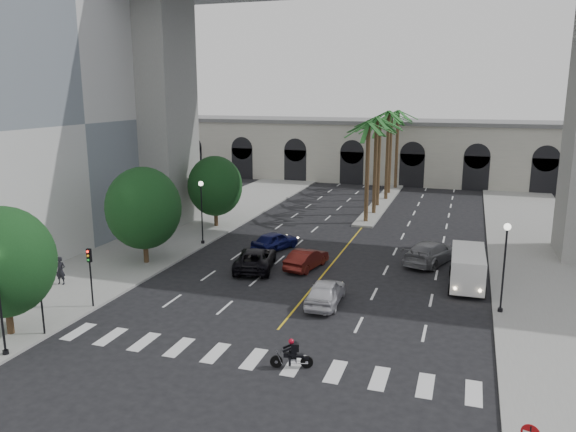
# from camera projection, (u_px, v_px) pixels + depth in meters

# --- Properties ---
(ground) EXTENTS (140.00, 140.00, 0.00)m
(ground) POSITION_uv_depth(u_px,v_px,m) (265.00, 346.00, 28.14)
(ground) COLOR black
(ground) RESTS_ON ground
(sidewalk_left) EXTENTS (8.00, 100.00, 0.15)m
(sidewalk_left) POSITION_uv_depth(u_px,v_px,m) (158.00, 244.00, 46.57)
(sidewalk_left) COLOR gray
(sidewalk_left) RESTS_ON ground
(sidewalk_right) EXTENTS (8.00, 100.00, 0.15)m
(sidewalk_right) POSITION_uv_depth(u_px,v_px,m) (553.00, 281.00, 37.51)
(sidewalk_right) COLOR gray
(sidewalk_right) RESTS_ON ground
(median) EXTENTS (2.00, 24.00, 0.20)m
(median) POSITION_uv_depth(u_px,v_px,m) (382.00, 203.00, 63.37)
(median) COLOR gray
(median) RESTS_ON ground
(building_left) EXTENTS (16.50, 32.50, 20.60)m
(building_left) POSITION_uv_depth(u_px,v_px,m) (1.00, 118.00, 45.17)
(building_left) COLOR silver
(building_left) RESTS_ON ground
(pier_building) EXTENTS (71.00, 10.50, 8.50)m
(pier_building) POSITION_uv_depth(u_px,v_px,m) (402.00, 151.00, 78.23)
(pier_building) COLOR #B3B0A0
(pier_building) RESTS_ON ground
(bridge) EXTENTS (75.00, 13.00, 26.00)m
(bridge) POSITION_uv_depth(u_px,v_px,m) (403.00, 11.00, 43.45)
(bridge) COLOR gray
(bridge) RESTS_ON ground
(palm_a) EXTENTS (3.20, 3.20, 10.30)m
(palm_a) POSITION_uv_depth(u_px,v_px,m) (369.00, 128.00, 52.12)
(palm_a) COLOR #47331E
(palm_a) RESTS_ON ground
(palm_b) EXTENTS (3.20, 3.20, 10.60)m
(palm_b) POSITION_uv_depth(u_px,v_px,m) (377.00, 123.00, 55.74)
(palm_b) COLOR #47331E
(palm_b) RESTS_ON ground
(palm_c) EXTENTS (3.20, 3.20, 10.10)m
(palm_c) POSITION_uv_depth(u_px,v_px,m) (380.00, 125.00, 59.64)
(palm_c) COLOR #47331E
(palm_c) RESTS_ON ground
(palm_d) EXTENTS (3.20, 3.20, 10.90)m
(palm_d) POSITION_uv_depth(u_px,v_px,m) (389.00, 116.00, 63.09)
(palm_d) COLOR #47331E
(palm_d) RESTS_ON ground
(palm_e) EXTENTS (3.20, 3.20, 10.40)m
(palm_e) POSITION_uv_depth(u_px,v_px,m) (391.00, 119.00, 66.97)
(palm_e) COLOR #47331E
(palm_e) RESTS_ON ground
(palm_f) EXTENTS (3.20, 3.20, 10.70)m
(palm_f) POSITION_uv_depth(u_px,v_px,m) (398.00, 115.00, 70.53)
(palm_f) COLOR #47331E
(palm_f) RESTS_ON ground
(street_tree_near) EXTENTS (5.20, 5.20, 6.89)m
(street_tree_near) POSITION_uv_depth(u_px,v_px,m) (3.00, 262.00, 28.41)
(street_tree_near) COLOR #382616
(street_tree_near) RESTS_ON ground
(street_tree_mid) EXTENTS (5.44, 5.44, 7.21)m
(street_tree_mid) POSITION_uv_depth(u_px,v_px,m) (143.00, 208.00, 40.42)
(street_tree_mid) COLOR #382616
(street_tree_mid) RESTS_ON ground
(street_tree_far) EXTENTS (5.04, 5.04, 6.68)m
(street_tree_far) POSITION_uv_depth(u_px,v_px,m) (215.00, 186.00, 51.62)
(street_tree_far) COLOR #382616
(street_tree_far) RESTS_ON ground
(lamp_post_left_far) EXTENTS (0.40, 0.40, 5.35)m
(lamp_post_left_far) POSITION_uv_depth(u_px,v_px,m) (202.00, 207.00, 45.72)
(lamp_post_left_far) COLOR black
(lamp_post_left_far) RESTS_ON ground
(lamp_post_right) EXTENTS (0.40, 0.40, 5.35)m
(lamp_post_right) POSITION_uv_depth(u_px,v_px,m) (505.00, 260.00, 31.41)
(lamp_post_right) COLOR black
(lamp_post_right) RESTS_ON ground
(traffic_signal_near) EXTENTS (0.25, 0.18, 3.65)m
(traffic_signal_near) POSITION_uv_depth(u_px,v_px,m) (40.00, 291.00, 28.69)
(traffic_signal_near) COLOR black
(traffic_signal_near) RESTS_ON ground
(traffic_signal_far) EXTENTS (0.25, 0.18, 3.65)m
(traffic_signal_far) POSITION_uv_depth(u_px,v_px,m) (90.00, 268.00, 32.40)
(traffic_signal_far) COLOR black
(traffic_signal_far) RESTS_ON ground
(motorcycle_rider) EXTENTS (1.94, 0.72, 1.43)m
(motorcycle_rider) POSITION_uv_depth(u_px,v_px,m) (293.00, 355.00, 25.78)
(motorcycle_rider) COLOR black
(motorcycle_rider) RESTS_ON ground
(car_a) EXTENTS (2.00, 4.64, 1.56)m
(car_a) POSITION_uv_depth(u_px,v_px,m) (325.00, 292.00, 33.43)
(car_a) COLOR silver
(car_a) RESTS_ON ground
(car_b) EXTENTS (2.35, 4.58, 1.44)m
(car_b) POSITION_uv_depth(u_px,v_px,m) (307.00, 259.00, 40.20)
(car_b) COLOR #4D130F
(car_b) RESTS_ON ground
(car_c) EXTENTS (3.65, 5.91, 1.53)m
(car_c) POSITION_uv_depth(u_px,v_px,m) (255.00, 259.00, 40.05)
(car_c) COLOR black
(car_c) RESTS_ON ground
(car_d) EXTENTS (4.14, 6.16, 1.66)m
(car_d) POSITION_uv_depth(u_px,v_px,m) (430.00, 252.00, 41.35)
(car_d) COLOR slate
(car_d) RESTS_ON ground
(car_e) EXTENTS (3.24, 4.72, 1.49)m
(car_e) POSITION_uv_depth(u_px,v_px,m) (275.00, 241.00, 44.90)
(car_e) COLOR #10144D
(car_e) RESTS_ON ground
(cargo_van) EXTENTS (2.34, 5.59, 2.36)m
(cargo_van) POSITION_uv_depth(u_px,v_px,m) (468.00, 267.00, 36.31)
(cargo_van) COLOR silver
(cargo_van) RESTS_ON ground
(pedestrian_a) EXTENTS (0.74, 0.55, 1.84)m
(pedestrian_a) POSITION_uv_depth(u_px,v_px,m) (60.00, 271.00, 36.43)
(pedestrian_a) COLOR black
(pedestrian_a) RESTS_ON sidewalk_left
(pedestrian_b) EXTENTS (1.11, 1.05, 1.81)m
(pedestrian_b) POSITION_uv_depth(u_px,v_px,m) (22.00, 274.00, 35.90)
(pedestrian_b) COLOR black
(pedestrian_b) RESTS_ON sidewalk_left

